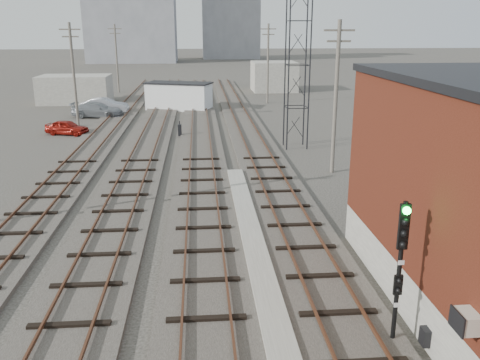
{
  "coord_description": "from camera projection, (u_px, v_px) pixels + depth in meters",
  "views": [
    {
      "loc": [
        -1.58,
        -1.51,
        8.55
      ],
      "look_at": [
        0.13,
        19.51,
        2.2
      ],
      "focal_mm": 38.0,
      "sensor_mm": 36.0,
      "label": 1
    }
  ],
  "objects": [
    {
      "name": "ground",
      "position": [
        212.0,
        101.0,
        61.3
      ],
      "size": [
        320.0,
        320.0,
        0.0
      ],
      "primitive_type": "plane",
      "color": "#282621",
      "rests_on": "ground"
    },
    {
      "name": "track_right",
      "position": [
        250.0,
        135.0,
        41.42
      ],
      "size": [
        3.2,
        90.0,
        0.39
      ],
      "color": "#332D28",
      "rests_on": "ground"
    },
    {
      "name": "track_mid_right",
      "position": [
        200.0,
        136.0,
        41.11
      ],
      "size": [
        3.2,
        90.0,
        0.39
      ],
      "color": "#332D28",
      "rests_on": "ground"
    },
    {
      "name": "track_mid_left",
      "position": [
        151.0,
        137.0,
        40.8
      ],
      "size": [
        3.2,
        90.0,
        0.39
      ],
      "color": "#332D28",
      "rests_on": "ground"
    },
    {
      "name": "track_left",
      "position": [
        100.0,
        138.0,
        40.48
      ],
      "size": [
        3.2,
        90.0,
        0.39
      ],
      "color": "#332D28",
      "rests_on": "ground"
    },
    {
      "name": "platform_curb",
      "position": [
        264.0,
        284.0,
        17.39
      ],
      "size": [
        0.9,
        28.0,
        0.26
      ],
      "primitive_type": "cube",
      "color": "gray",
      "rests_on": "ground"
    },
    {
      "name": "lattice_tower",
      "position": [
        298.0,
        43.0,
        35.7
      ],
      "size": [
        1.6,
        1.6,
        15.0
      ],
      "color": "black",
      "rests_on": "ground"
    },
    {
      "name": "utility_pole_left_b",
      "position": [
        74.0,
        72.0,
        44.63
      ],
      "size": [
        1.8,
        0.24,
        9.0
      ],
      "color": "#595147",
      "rests_on": "ground"
    },
    {
      "name": "utility_pole_left_c",
      "position": [
        117.0,
        57.0,
        68.49
      ],
      "size": [
        1.8,
        0.24,
        9.0
      ],
      "color": "#595147",
      "rests_on": "ground"
    },
    {
      "name": "utility_pole_right_a",
      "position": [
        336.0,
        94.0,
        29.88
      ],
      "size": [
        1.8,
        0.24,
        9.0
      ],
      "color": "#595147",
      "rests_on": "ground"
    },
    {
      "name": "utility_pole_right_b",
      "position": [
        268.0,
        61.0,
        58.51
      ],
      "size": [
        1.8,
        0.24,
        9.0
      ],
      "color": "#595147",
      "rests_on": "ground"
    },
    {
      "name": "apartment_left",
      "position": [
        131.0,
        1.0,
        127.16
      ],
      "size": [
        22.0,
        14.0,
        30.0
      ],
      "primitive_type": "cube",
      "color": "gray",
      "rests_on": "ground"
    },
    {
      "name": "apartment_right",
      "position": [
        230.0,
        11.0,
        144.07
      ],
      "size": [
        16.0,
        12.0,
        26.0
      ],
      "primitive_type": "cube",
      "color": "gray",
      "rests_on": "ground"
    },
    {
      "name": "shed_left",
      "position": [
        75.0,
        89.0,
        59.59
      ],
      "size": [
        8.0,
        5.0,
        3.2
      ],
      "primitive_type": "cube",
      "color": "gray",
      "rests_on": "ground"
    },
    {
      "name": "shed_right",
      "position": [
        274.0,
        76.0,
        70.96
      ],
      "size": [
        6.0,
        6.0,
        4.0
      ],
      "primitive_type": "cube",
      "color": "gray",
      "rests_on": "ground"
    },
    {
      "name": "signal_mast",
      "position": [
        400.0,
        263.0,
        13.56
      ],
      "size": [
        0.4,
        0.42,
        4.24
      ],
      "color": "gray",
      "rests_on": "ground"
    },
    {
      "name": "switch_stand",
      "position": [
        180.0,
        130.0,
        41.18
      ],
      "size": [
        0.29,
        0.29,
        1.23
      ],
      "rotation": [
        0.0,
        0.0,
        -0.04
      ],
      "color": "black",
      "rests_on": "ground"
    },
    {
      "name": "site_trailer",
      "position": [
        179.0,
        96.0,
        54.74
      ],
      "size": [
        7.56,
        5.18,
        2.92
      ],
      "rotation": [
        0.0,
        0.0,
        -0.34
      ],
      "color": "white",
      "rests_on": "ground"
    },
    {
      "name": "car_red",
      "position": [
        67.0,
        127.0,
        42.08
      ],
      "size": [
        3.84,
        2.46,
        1.22
      ],
      "primitive_type": "imported",
      "rotation": [
        0.0,
        0.0,
        1.26
      ],
      "color": "maroon",
      "rests_on": "ground"
    },
    {
      "name": "car_silver",
      "position": [
        105.0,
        106.0,
        52.54
      ],
      "size": [
        4.89,
        1.95,
        1.58
      ],
      "primitive_type": "imported",
      "rotation": [
        0.0,
        0.0,
        1.51
      ],
      "color": "#AEB0B6",
      "rests_on": "ground"
    },
    {
      "name": "car_grey",
      "position": [
        98.0,
        110.0,
        50.19
      ],
      "size": [
        5.31,
        2.76,
        1.47
      ],
      "primitive_type": "imported",
      "rotation": [
        0.0,
        0.0,
        1.43
      ],
      "color": "gray",
      "rests_on": "ground"
    }
  ]
}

